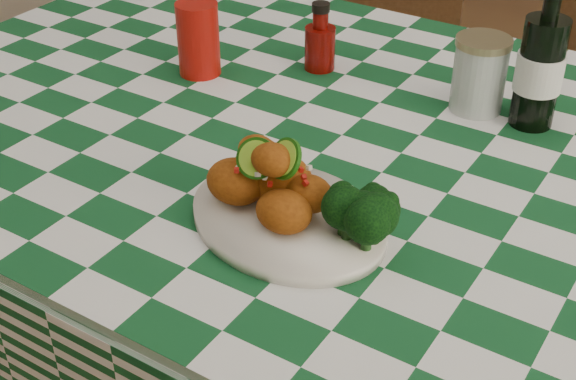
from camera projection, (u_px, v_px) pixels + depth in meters
The scene contains 9 objects.
dining_table at pixel (334, 321), 1.47m from camera, with size 1.66×1.06×0.79m, color #114A22, non-canonical shape.
plate at pixel (288, 219), 1.05m from camera, with size 0.29×0.22×0.02m, color white, non-canonical shape.
fried_chicken_pile at pixel (277, 178), 1.03m from camera, with size 0.16×0.11×0.10m, color #91440E, non-canonical shape.
broccoli_side at pixel (360, 211), 0.99m from camera, with size 0.09×0.09×0.07m, color black, non-canonical shape.
red_tumbler at pixel (198, 39), 1.41m from camera, with size 0.07×0.07×0.13m, color #A10F08.
ketchup_bottle at pixel (320, 36), 1.43m from camera, with size 0.06×0.06×0.12m, color #620804, non-canonical shape.
mason_jar at pixel (479, 74), 1.29m from camera, with size 0.09×0.09×0.12m, color #B2BCBA, non-canonical shape.
beer_bottle at pixel (543, 52), 1.22m from camera, with size 0.07×0.07×0.25m, color black, non-canonical shape.
wooden_chair_left at pixel (368, 117), 2.09m from camera, with size 0.38×0.39×0.82m, color #472814, non-canonical shape.
Camera 1 is at (0.52, -0.97, 1.41)m, focal length 50.00 mm.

